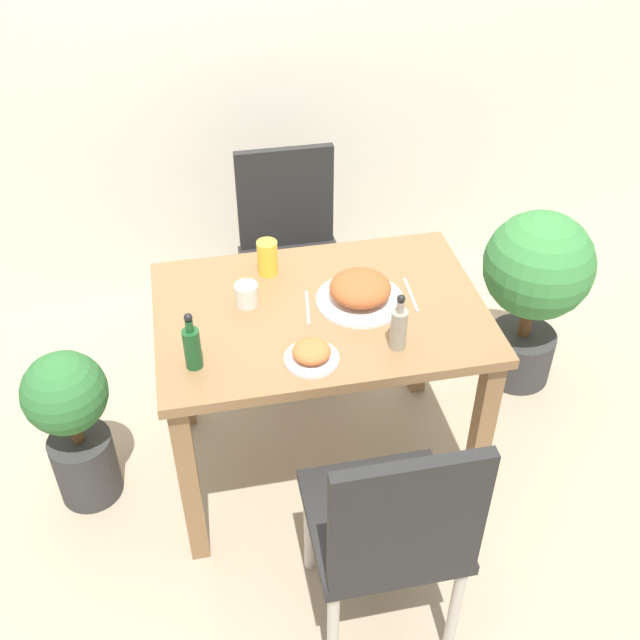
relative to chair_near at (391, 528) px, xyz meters
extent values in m
plane|color=tan|center=(-0.05, 0.70, -0.51)|extent=(16.00, 16.00, 0.00)
cube|color=beige|center=(-0.05, 1.97, 0.79)|extent=(8.00, 0.05, 2.60)
cube|color=olive|center=(-0.05, 0.70, 0.21)|extent=(1.06, 0.73, 0.04)
cube|color=olive|center=(-0.53, 0.39, -0.16)|extent=(0.06, 0.06, 0.70)
cube|color=olive|center=(0.43, 0.39, -0.16)|extent=(0.06, 0.06, 0.70)
cube|color=olive|center=(-0.53, 1.02, -0.16)|extent=(0.06, 0.06, 0.70)
cube|color=olive|center=(0.43, 1.02, -0.16)|extent=(0.06, 0.06, 0.70)
cube|color=black|center=(0.00, 0.08, -0.07)|extent=(0.42, 0.42, 0.04)
cube|color=black|center=(0.00, -0.11, 0.17)|extent=(0.40, 0.04, 0.44)
cylinder|color=#B7B2A8|center=(0.18, 0.26, -0.30)|extent=(0.03, 0.03, 0.42)
cylinder|color=#B7B2A8|center=(-0.18, 0.26, -0.30)|extent=(0.03, 0.03, 0.42)
cylinder|color=#B7B2A8|center=(0.18, -0.10, -0.30)|extent=(0.03, 0.03, 0.42)
cylinder|color=#B7B2A8|center=(-0.18, -0.10, -0.30)|extent=(0.03, 0.03, 0.42)
cube|color=black|center=(-0.03, 1.33, -0.07)|extent=(0.42, 0.42, 0.04)
cube|color=black|center=(-0.03, 1.53, 0.17)|extent=(0.40, 0.04, 0.44)
cylinder|color=#B7B2A8|center=(-0.21, 1.15, -0.30)|extent=(0.03, 0.03, 0.42)
cylinder|color=#B7B2A8|center=(0.15, 1.15, -0.30)|extent=(0.03, 0.03, 0.42)
cylinder|color=#B7B2A8|center=(-0.21, 1.51, -0.30)|extent=(0.03, 0.03, 0.42)
cylinder|color=#B7B2A8|center=(0.15, 1.51, -0.30)|extent=(0.03, 0.03, 0.42)
cylinder|color=white|center=(0.08, 0.71, 0.23)|extent=(0.29, 0.29, 0.01)
ellipsoid|color=#A35128|center=(0.08, 0.71, 0.28)|extent=(0.20, 0.20, 0.09)
cylinder|color=white|center=(-0.13, 0.46, 0.23)|extent=(0.16, 0.16, 0.01)
ellipsoid|color=#CC6633|center=(-0.13, 0.46, 0.26)|extent=(0.11, 0.11, 0.05)
cylinder|color=silver|center=(-0.28, 0.77, 0.27)|extent=(0.08, 0.08, 0.08)
cylinder|color=gold|center=(-0.19, 0.93, 0.29)|extent=(0.07, 0.07, 0.12)
cylinder|color=gray|center=(0.14, 0.47, 0.29)|extent=(0.05, 0.05, 0.13)
cylinder|color=gray|center=(0.14, 0.47, 0.38)|extent=(0.02, 0.02, 0.04)
sphere|color=black|center=(0.14, 0.47, 0.41)|extent=(0.03, 0.03, 0.03)
cylinder|color=#194C23|center=(-0.47, 0.50, 0.29)|extent=(0.05, 0.05, 0.13)
cylinder|color=#194C23|center=(-0.47, 0.50, 0.38)|extent=(0.02, 0.02, 0.04)
sphere|color=black|center=(-0.47, 0.50, 0.41)|extent=(0.03, 0.03, 0.03)
cube|color=silver|center=(-0.09, 0.71, 0.23)|extent=(0.03, 0.17, 0.00)
cube|color=silver|center=(0.25, 0.71, 0.23)|extent=(0.02, 0.18, 0.00)
cylinder|color=#333333|center=(-0.90, 0.73, -0.37)|extent=(0.22, 0.22, 0.27)
cylinder|color=brown|center=(-0.90, 0.73, -0.20)|extent=(0.04, 0.04, 0.08)
sphere|color=#2D6B33|center=(-0.90, 0.73, -0.01)|extent=(0.28, 0.28, 0.28)
cylinder|color=#333333|center=(0.87, 1.01, -0.40)|extent=(0.28, 0.28, 0.23)
cylinder|color=brown|center=(0.87, 1.01, -0.22)|extent=(0.05, 0.05, 0.13)
sphere|color=#387F3D|center=(0.87, 1.01, 0.06)|extent=(0.43, 0.43, 0.43)
camera|label=1|loc=(-0.43, -1.16, 1.70)|focal=42.00mm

